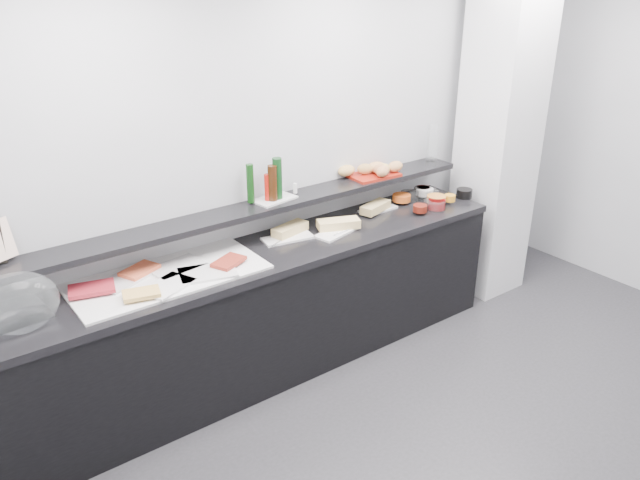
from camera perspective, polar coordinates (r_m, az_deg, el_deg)
ground at (r=3.97m, az=19.06°, el=-18.78°), size 5.00×5.00×0.00m
back_wall at (r=4.51m, az=0.42°, el=7.74°), size 5.00×0.02×2.70m
column at (r=5.31m, az=16.03°, el=9.29°), size 0.50×0.50×2.70m
buffet_cabinet at (r=4.29m, az=-4.71°, el=-6.76°), size 3.60×0.60×0.85m
counter_top at (r=4.08m, az=-4.92°, el=-1.31°), size 3.62×0.62×0.05m
wall_shelf at (r=4.12m, az=-6.34°, el=2.74°), size 3.60×0.25×0.04m
cloche_dome at (r=3.53m, az=-26.07°, el=-5.35°), size 0.44×0.29×0.34m
linen_runner at (r=3.82m, az=-13.72°, el=-3.23°), size 1.15×0.54×0.01m
platter_meat_a at (r=3.81m, az=-17.60°, el=-3.54°), size 0.34×0.28×0.01m
food_meat_a at (r=3.73m, az=-20.15°, el=-4.20°), size 0.28×0.22×0.02m
platter_salmon at (r=3.89m, az=-12.93°, el=-2.42°), size 0.35×0.26×0.01m
food_salmon at (r=3.86m, az=-16.16°, el=-2.66°), size 0.26×0.21×0.02m
platter_cheese at (r=3.68m, az=-13.76°, el=-4.10°), size 0.35×0.30×0.01m
food_cheese at (r=3.59m, az=-16.02°, el=-4.72°), size 0.23×0.18×0.02m
platter_meat_b at (r=3.78m, az=-10.24°, el=-2.94°), size 0.38×0.31×0.01m
food_meat_b at (r=3.85m, az=-8.35°, el=-1.97°), size 0.24×0.20×0.02m
sandwich_plate_left at (r=4.23m, az=-2.97°, el=0.18°), size 0.36×0.20×0.01m
sandwich_food_left at (r=4.27m, az=-2.76°, el=1.01°), size 0.29×0.16×0.06m
tongs_left at (r=4.14m, az=-3.80°, el=-0.17°), size 0.15×0.07×0.01m
sandwich_plate_mid at (r=4.32m, az=1.54°, el=0.73°), size 0.36×0.22×0.01m
sandwich_food_mid at (r=4.36m, az=1.70°, el=1.50°), size 0.32×0.22×0.06m
tongs_mid at (r=4.29m, az=1.99°, el=0.72°), size 0.16×0.03×0.01m
sandwich_plate_right at (r=4.74m, az=5.31°, el=2.81°), size 0.31×0.14×0.01m
sandwich_food_right at (r=4.68m, az=5.09°, el=3.01°), size 0.29×0.17×0.06m
tongs_right at (r=4.65m, az=5.19°, el=2.52°), size 0.14×0.09×0.01m
bowl_glass_fruit at (r=4.97m, az=8.20°, el=4.00°), size 0.16×0.16×0.07m
fill_glass_fruit at (r=4.89m, az=7.46°, el=3.86°), size 0.15×0.15×0.05m
bowl_black_jam at (r=5.08m, az=9.42°, el=4.35°), size 0.16×0.16×0.07m
fill_black_jam at (r=5.09m, az=9.42°, el=4.54°), size 0.14×0.14×0.05m
bowl_glass_cream at (r=5.02m, az=9.84°, el=4.09°), size 0.20×0.20×0.07m
fill_glass_cream at (r=5.06m, az=9.51°, el=4.42°), size 0.18×0.18×0.05m
bowl_red_jam at (r=4.83m, az=10.63°, el=3.23°), size 0.17×0.17×0.07m
fill_red_jam at (r=4.69m, az=9.13°, el=2.88°), size 0.13×0.13×0.05m
bowl_glass_salmon at (r=4.80m, az=10.42°, el=3.13°), size 0.19×0.19×0.07m
fill_glass_salmon at (r=4.91m, az=10.60°, el=3.72°), size 0.16×0.16×0.05m
bowl_black_fruit at (r=5.11m, az=13.05°, el=4.18°), size 0.15×0.15×0.07m
fill_black_fruit at (r=4.95m, az=11.79°, el=3.79°), size 0.09×0.09×0.05m
condiment_tray at (r=4.22m, az=-4.22°, el=3.75°), size 0.31×0.22×0.01m
bottle_green_a at (r=4.12m, az=-6.39°, el=5.16°), size 0.06×0.06×0.26m
bottle_brown at (r=4.15m, az=-4.37°, el=5.21°), size 0.07×0.07×0.24m
bottle_green_b at (r=4.17m, az=-3.92°, el=5.64°), size 0.07×0.07×0.28m
bottle_hot at (r=4.16m, az=-4.83°, el=4.82°), size 0.05×0.05×0.18m
shaker_salt at (r=4.23m, az=-4.11°, el=4.36°), size 0.04×0.04×0.07m
shaker_pepper at (r=4.30m, az=-2.28°, el=4.75°), size 0.04×0.04×0.07m
bread_tray at (r=4.72m, az=4.83°, el=5.96°), size 0.38×0.28×0.02m
bread_roll_nw at (r=4.63m, az=2.44°, el=6.36°), size 0.15×0.09×0.08m
bread_roll_n at (r=4.68m, az=4.13°, el=6.49°), size 0.14×0.12×0.08m
bread_roll_sw at (r=4.63m, az=5.75°, el=6.26°), size 0.14×0.11×0.08m
bread_roll_s at (r=4.68m, az=5.60°, el=6.46°), size 0.14×0.11×0.08m
bread_roll_se at (r=4.76m, az=6.89°, el=6.69°), size 0.15×0.11×0.08m
bread_roll_midw at (r=4.69m, az=5.78°, el=6.49°), size 0.13×0.10×0.08m
bread_roll_mide at (r=4.73m, az=5.16°, el=6.65°), size 0.16×0.12×0.08m
carafe at (r=5.12m, az=10.24°, el=8.74°), size 0.09×0.09×0.30m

